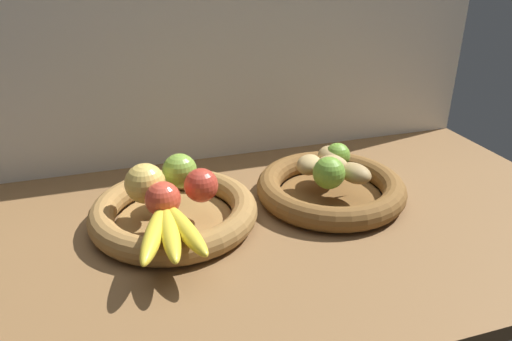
{
  "coord_description": "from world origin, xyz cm",
  "views": [
    {
      "loc": [
        -26.97,
        -85.39,
        51.24
      ],
      "look_at": [
        -0.23,
        -1.08,
        9.21
      ],
      "focal_mm": 33.83,
      "sensor_mm": 36.0,
      "label": 1
    }
  ],
  "objects": [
    {
      "name": "apple_green_back",
      "position": [
        -14.93,
        4.39,
        8.79
      ],
      "size": [
        7.16,
        7.16,
        7.16
      ],
      "primitive_type": "sphere",
      "color": "#7AA338",
      "rests_on": "fruit_bowl_left"
    },
    {
      "name": "chili_pepper",
      "position": [
        19.25,
        -2.3,
        6.25
      ],
      "size": [
        11.41,
        2.95,
        2.08
      ],
      "primitive_type": "cone",
      "rotation": [
        0.0,
        1.57,
        0.08
      ],
      "color": "red",
      "rests_on": "fruit_bowl_right"
    },
    {
      "name": "potato_small",
      "position": [
        20.48,
        -4.63,
        7.22
      ],
      "size": [
        7.78,
        9.18,
        4.03
      ],
      "primitive_type": "ellipsoid",
      "rotation": [
        0.0,
        0.0,
        5.09
      ],
      "color": "#A38451",
      "rests_on": "fruit_bowl_right"
    },
    {
      "name": "ground_plane",
      "position": [
        0.0,
        0.0,
        -1.5
      ],
      "size": [
        140.0,
        90.0,
        3.0
      ],
      "primitive_type": "cube",
      "color": "brown"
    },
    {
      "name": "lime_far",
      "position": [
        20.27,
        3.22,
        8.04
      ],
      "size": [
        5.68,
        5.68,
        5.68
      ],
      "primitive_type": "sphere",
      "color": "#6B9E33",
      "rests_on": "fruit_bowl_right"
    },
    {
      "name": "potato_back",
      "position": [
        19.14,
        3.8,
        7.52
      ],
      "size": [
        6.85,
        8.78,
        4.63
      ],
      "primitive_type": "ellipsoid",
      "rotation": [
        0.0,
        0.0,
        1.46
      ],
      "color": "tan",
      "rests_on": "fruit_bowl_right"
    },
    {
      "name": "back_wall",
      "position": [
        0.0,
        30.0,
        27.5
      ],
      "size": [
        140.0,
        3.0,
        55.0
      ],
      "color": "silver",
      "rests_on": "ground_plane"
    },
    {
      "name": "apple_red_right",
      "position": [
        -12.0,
        -2.93,
        8.56
      ],
      "size": [
        6.71,
        6.71,
        6.71
      ],
      "primitive_type": "sphere",
      "color": "#B73828",
      "rests_on": "fruit_bowl_left"
    },
    {
      "name": "lime_near",
      "position": [
        14.06,
        -5.38,
        8.55
      ],
      "size": [
        6.69,
        6.69,
        6.69
      ],
      "primitive_type": "sphere",
      "color": "#6B9E33",
      "rests_on": "fruit_bowl_right"
    },
    {
      "name": "potato_large",
      "position": [
        16.93,
        -1.08,
        7.67
      ],
      "size": [
        8.5,
        7.87,
        4.93
      ],
      "primitive_type": "ellipsoid",
      "rotation": [
        0.0,
        0.0,
        5.73
      ],
      "color": "tan",
      "rests_on": "fruit_bowl_right"
    },
    {
      "name": "banana_bunch_front",
      "position": [
        -19.91,
        -14.16,
        6.81
      ],
      "size": [
        12.91,
        20.39,
        3.2
      ],
      "color": "yellow",
      "rests_on": "fruit_bowl_left"
    },
    {
      "name": "fruit_bowl_right",
      "position": [
        16.93,
        -1.08,
        2.43
      ],
      "size": [
        32.5,
        32.5,
        5.21
      ],
      "color": "brown",
      "rests_on": "ground_plane"
    },
    {
      "name": "apple_golden_left",
      "position": [
        -22.33,
        -0.27,
        9.14
      ],
      "size": [
        7.87,
        7.87,
        7.87
      ],
      "primitive_type": "sphere",
      "color": "#DBB756",
      "rests_on": "fruit_bowl_left"
    },
    {
      "name": "apple_red_front",
      "position": [
        -19.82,
        -6.2,
        8.52
      ],
      "size": [
        6.63,
        6.63,
        6.63
      ],
      "primitive_type": "sphere",
      "color": "#CC422D",
      "rests_on": "fruit_bowl_left"
    },
    {
      "name": "fruit_bowl_left",
      "position": [
        -17.38,
        -1.08,
        2.43
      ],
      "size": [
        33.41,
        33.41,
        5.21
      ],
      "color": "olive",
      "rests_on": "ground_plane"
    },
    {
      "name": "potato_oblong",
      "position": [
        12.93,
        2.03,
        7.31
      ],
      "size": [
        8.48,
        8.46,
        4.2
      ],
      "primitive_type": "ellipsoid",
      "rotation": [
        0.0,
        0.0,
        3.92
      ],
      "color": "tan",
      "rests_on": "fruit_bowl_right"
    }
  ]
}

